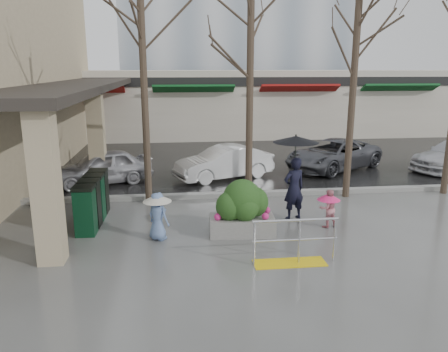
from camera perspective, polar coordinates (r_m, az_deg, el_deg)
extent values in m
plane|color=#51514F|center=(10.77, 0.10, -8.95)|extent=(120.00, 120.00, 0.00)
cube|color=black|center=(32.14, -4.52, 6.50)|extent=(120.00, 36.00, 0.01)
cube|color=gray|center=(14.50, -1.75, -2.52)|extent=(120.00, 0.30, 0.15)
cube|color=#2D2823|center=(18.22, -18.52, 11.52)|extent=(2.80, 18.00, 0.25)
cube|color=tan|center=(10.04, -22.23, -1.18)|extent=(0.55, 0.55, 3.50)
cube|color=tan|center=(16.27, -16.29, 4.80)|extent=(0.55, 0.55, 3.50)
cube|color=beige|center=(28.11, -0.14, 9.55)|extent=(34.00, 6.00, 4.00)
cube|color=maroon|center=(25.45, -17.87, 10.34)|extent=(4.50, 1.68, 0.87)
cube|color=#0F4C1E|center=(25.01, -4.02, 10.91)|extent=(4.50, 1.68, 0.87)
cube|color=maroon|center=(25.99, 9.56, 10.87)|extent=(4.50, 1.68, 0.87)
cube|color=#0F4C1E|center=(28.24, 21.54, 10.34)|extent=(4.50, 1.68, 0.87)
cube|color=black|center=(25.16, 0.62, 12.22)|extent=(34.00, 0.35, 0.50)
cube|color=yellow|center=(9.92, 8.55, -11.15)|extent=(1.60, 0.50, 0.02)
cylinder|color=silver|center=(9.55, 3.96, -8.82)|extent=(0.05, 0.05, 1.00)
cylinder|color=silver|center=(9.78, 9.80, -8.45)|extent=(0.05, 0.05, 1.00)
cylinder|color=silver|center=(10.02, 14.24, -8.11)|extent=(0.05, 0.05, 1.00)
cylinder|color=silver|center=(9.57, 9.35, -5.73)|extent=(1.90, 0.06, 0.06)
cylinder|color=silver|center=(9.73, 9.24, -8.22)|extent=(1.90, 0.04, 0.04)
cylinder|color=#382B21|center=(13.50, -10.35, 10.40)|extent=(0.22, 0.22, 6.80)
cylinder|color=#382B21|center=(13.67, 3.40, 11.06)|extent=(0.22, 0.22, 7.00)
cylinder|color=#382B21|center=(14.62, 16.42, 9.74)|extent=(0.22, 0.22, 6.50)
imported|color=black|center=(12.40, 9.11, -1.63)|extent=(0.75, 0.61, 1.79)
cylinder|color=black|center=(12.18, 9.28, 2.56)|extent=(0.02, 0.02, 1.13)
cone|color=black|center=(12.10, 9.37, 4.77)|extent=(1.27, 1.27, 0.18)
sphere|color=black|center=(12.08, 9.39, 5.28)|extent=(0.05, 0.05, 0.05)
imported|color=#D5828E|center=(12.07, 13.44, -4.13)|extent=(0.56, 0.47, 1.04)
cylinder|color=black|center=(12.01, 13.49, -3.26)|extent=(0.02, 0.02, 0.45)
cone|color=#FD2778|center=(11.97, 13.53, -2.64)|extent=(0.62, 0.62, 0.18)
sphere|color=black|center=(11.94, 13.56, -2.13)|extent=(0.05, 0.05, 0.05)
imported|color=#6682B6|center=(10.99, -8.63, -5.23)|extent=(0.70, 0.68, 1.22)
cylinder|color=black|center=(10.90, -8.69, -3.82)|extent=(0.02, 0.02, 0.57)
cone|color=beige|center=(10.85, -8.73, -2.85)|extent=(0.72, 0.72, 0.18)
sphere|color=black|center=(10.82, -8.75, -2.29)|extent=(0.05, 0.05, 0.05)
cube|color=slate|center=(11.37, 2.35, -6.44)|extent=(1.71, 0.92, 0.46)
ellipsoid|color=#1A3B13|center=(11.14, 2.38, -3.12)|extent=(1.02, 0.91, 1.07)
sphere|color=#1A3B13|center=(11.05, 0.79, -3.95)|extent=(0.73, 0.73, 0.73)
sphere|color=#1A3B13|center=(11.36, 3.88, -3.40)|extent=(0.77, 0.77, 0.77)
cube|color=#0C381F|center=(11.73, -17.67, -4.55)|extent=(0.51, 0.51, 1.20)
cube|color=black|center=(11.54, -17.91, -1.47)|extent=(0.54, 0.54, 0.09)
cube|color=black|center=(12.28, -17.06, -3.67)|extent=(0.51, 0.51, 1.20)
cube|color=black|center=(12.11, -17.28, -0.71)|extent=(0.54, 0.54, 0.09)
cube|color=#0D3B22|center=(12.84, -16.50, -2.86)|extent=(0.51, 0.51, 1.20)
cube|color=black|center=(12.68, -16.71, -0.02)|extent=(0.54, 0.54, 0.09)
cube|color=black|center=(13.41, -15.99, -2.12)|extent=(0.51, 0.51, 1.20)
cube|color=black|center=(13.25, -16.18, 0.61)|extent=(0.54, 0.54, 0.09)
imported|color=silver|center=(16.66, -15.78, 1.12)|extent=(3.99, 2.71, 1.26)
imported|color=white|center=(16.81, 0.01, 1.77)|extent=(4.05, 2.65, 1.26)
imported|color=#54565C|center=(18.93, 14.08, 2.74)|extent=(4.95, 4.17, 1.26)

